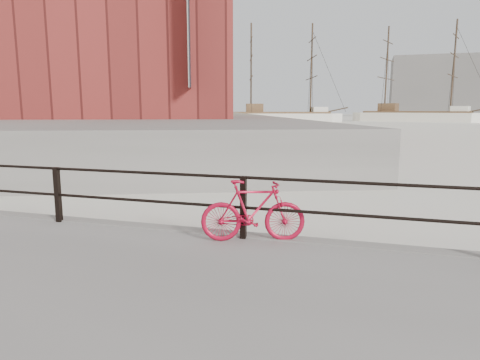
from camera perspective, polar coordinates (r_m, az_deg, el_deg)
The scene contains 11 objects.
far_quay at distance 87.32m, azimuth -9.28°, elevation 8.35°, with size 24.00×150.00×1.80m, color gray.
bicycle at distance 6.59m, azimuth 1.74°, elevation -4.13°, with size 1.60×0.24×0.97m, color #AF0B28.
schooner_mid at distance 88.65m, azimuth 22.33°, elevation 7.21°, with size 25.99×10.99×18.96m, color white, non-canonical shape.
schooner_left at distance 81.50m, azimuth 5.42°, elevation 7.73°, with size 24.55×11.16×18.63m, color silver, non-canonical shape.
workboat_near at distance 46.29m, azimuth -22.61°, elevation 5.78°, with size 11.11×3.70×7.00m, color black, non-canonical shape.
workboat_far at distance 58.15m, azimuth -17.28°, elevation 6.68°, with size 11.26×3.89×7.00m, color black, non-canonical shape.
apartment_mustard at distance 55.71m, azimuth -14.36°, elevation 20.05°, with size 22.00×15.00×22.20m, color gold.
apartment_cream at distance 78.17m, azimuth -11.58°, elevation 16.63°, with size 20.00×15.00×21.20m, color beige.
apartment_grey at distance 100.04m, azimuth -10.16°, elevation 15.63°, with size 22.00×15.00×23.20m, color gray.
apartment_brick at distance 122.78m, azimuth -9.21°, elevation 14.01°, with size 24.00×15.00×21.20m, color brown.
industrial_west at distance 148.18m, azimuth 25.77°, elevation 11.09°, with size 32.00×18.00×18.00m, color gray.
Camera 1 is at (-1.65, -6.44, 2.38)m, focal length 32.00 mm.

